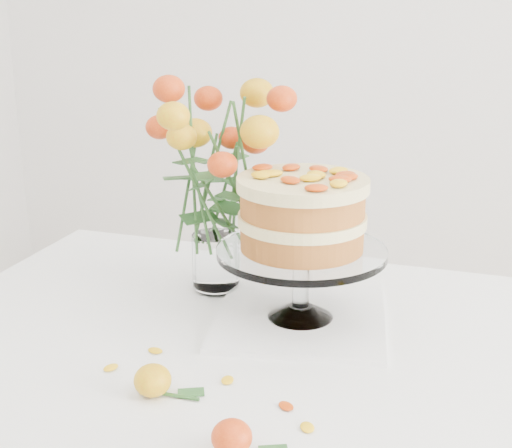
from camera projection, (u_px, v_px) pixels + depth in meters
The scene contains 11 objects.
table at pixel (322, 409), 1.12m from camera, with size 1.43×0.93×0.76m.
napkin at pixel (300, 319), 1.23m from camera, with size 0.29×0.29×0.01m, color white.
cake_stand at pixel (302, 221), 1.18m from camera, with size 0.29×0.29×0.26m.
rose_vase at pixel (214, 156), 1.29m from camera, with size 0.37×0.37×0.44m.
loose_rose_near at pixel (153, 380), 1.00m from camera, with size 0.10×0.05×0.05m.
loose_rose_far at pixel (232, 437), 0.87m from camera, with size 0.09×0.05×0.04m.
stray_petal_a at pixel (227, 380), 1.04m from camera, with size 0.03×0.02×0.00m, color yellow.
stray_petal_b at pixel (286, 406), 0.97m from camera, with size 0.03×0.02×0.00m, color yellow.
stray_petal_c at pixel (307, 428), 0.92m from camera, with size 0.03×0.02×0.00m, color yellow.
stray_petal_d at pixel (155, 351), 1.12m from camera, with size 0.03×0.02×0.00m, color yellow.
stray_petal_e at pixel (111, 368), 1.07m from camera, with size 0.03×0.02×0.00m, color yellow.
Camera 1 is at (0.21, -0.96, 1.29)m, focal length 50.00 mm.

